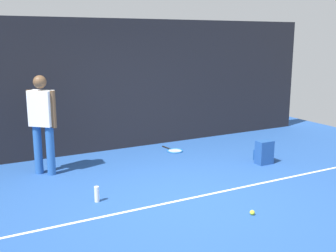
% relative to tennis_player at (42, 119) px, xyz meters
% --- Properties ---
extents(ground_plane, '(12.00, 12.00, 0.00)m').
position_rel_tennis_player_xyz_m(ground_plane, '(1.53, -2.03, -0.97)').
color(ground_plane, '#234C93').
extents(back_fence, '(10.00, 0.10, 2.68)m').
position_rel_tennis_player_xyz_m(back_fence, '(1.53, 0.97, 0.37)').
color(back_fence, black).
rests_on(back_fence, ground).
extents(court_line, '(9.00, 0.05, 0.00)m').
position_rel_tennis_player_xyz_m(court_line, '(1.53, -2.14, -0.96)').
color(court_line, white).
rests_on(court_line, ground).
extents(tennis_player, '(0.44, 0.43, 1.70)m').
position_rel_tennis_player_xyz_m(tennis_player, '(0.00, 0.00, 0.00)').
color(tennis_player, '#2659A5').
rests_on(tennis_player, ground).
extents(tennis_racket, '(0.36, 0.63, 0.03)m').
position_rel_tennis_player_xyz_m(tennis_racket, '(2.66, 0.22, -0.95)').
color(tennis_racket, black).
rests_on(tennis_racket, ground).
extents(backpack, '(0.30, 0.28, 0.44)m').
position_rel_tennis_player_xyz_m(backpack, '(3.72, -1.32, -0.76)').
color(backpack, '#1E478C').
rests_on(backpack, ground).
extents(tennis_ball_far_left, '(0.07, 0.07, 0.07)m').
position_rel_tennis_player_xyz_m(tennis_ball_far_left, '(2.05, -3.02, -0.93)').
color(tennis_ball_far_left, '#CCE033').
rests_on(tennis_ball_far_left, ground).
extents(water_bottle, '(0.07, 0.07, 0.23)m').
position_rel_tennis_player_xyz_m(water_bottle, '(0.38, -1.61, -0.85)').
color(water_bottle, white).
rests_on(water_bottle, ground).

